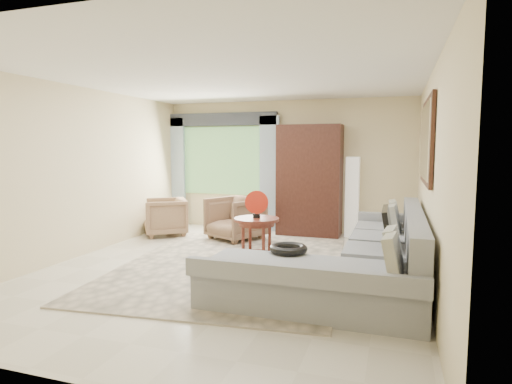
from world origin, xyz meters
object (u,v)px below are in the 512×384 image
(coffee_table, at_px, (257,239))
(armchair_left, at_px, (165,217))
(tv_screen, at_px, (388,228))
(potted_plant, at_px, (173,218))
(armchair_right, at_px, (235,219))
(armoire, at_px, (310,180))
(sectional_sofa, at_px, (364,264))
(floor_lamp, at_px, (352,197))

(coffee_table, distance_m, armchair_left, 2.60)
(tv_screen, relative_size, potted_plant, 1.49)
(potted_plant, bearing_deg, armchair_right, -17.42)
(coffee_table, height_order, armoire, armoire)
(tv_screen, bearing_deg, sectional_sofa, -158.45)
(armoire, bearing_deg, potted_plant, -171.14)
(coffee_table, bearing_deg, armchair_right, 122.50)
(tv_screen, height_order, armoire, armoire)
(coffee_table, distance_m, armchair_right, 1.56)
(sectional_sofa, bearing_deg, tv_screen, 21.55)
(tv_screen, xyz_separation_m, armchair_left, (-4.09, 1.85, -0.36))
(armchair_left, relative_size, armoire, 0.37)
(floor_lamp, bearing_deg, tv_screen, -76.21)
(sectional_sofa, relative_size, armchair_right, 4.03)
(armoire, bearing_deg, coffee_table, -98.61)
(sectional_sofa, bearing_deg, potted_plant, 148.04)
(floor_lamp, bearing_deg, coffee_table, -116.42)
(armchair_left, relative_size, floor_lamp, 0.52)
(sectional_sofa, xyz_separation_m, tv_screen, (0.27, 0.11, 0.44))
(sectional_sofa, relative_size, armchair_left, 4.43)
(armchair_right, xyz_separation_m, floor_lamp, (1.98, 0.97, 0.36))
(tv_screen, height_order, coffee_table, tv_screen)
(potted_plant, height_order, armoire, armoire)
(armchair_right, bearing_deg, sectional_sofa, -12.43)
(armchair_left, distance_m, floor_lamp, 3.56)
(potted_plant, relative_size, armoire, 0.24)
(tv_screen, bearing_deg, floor_lamp, 103.79)
(sectional_sofa, height_order, coffee_table, sectional_sofa)
(floor_lamp, bearing_deg, potted_plant, -172.17)
(sectional_sofa, height_order, floor_lamp, floor_lamp)
(armchair_left, height_order, potted_plant, armchair_left)
(armoire, relative_size, floor_lamp, 1.40)
(coffee_table, xyz_separation_m, floor_lamp, (1.14, 2.29, 0.41))
(armoire, xyz_separation_m, floor_lamp, (0.80, 0.06, -0.30))
(coffee_table, distance_m, armoire, 2.36)
(coffee_table, relative_size, armchair_left, 0.84)
(potted_plant, distance_m, armoire, 2.88)
(armchair_right, distance_m, floor_lamp, 2.23)
(sectional_sofa, xyz_separation_m, potted_plant, (-3.96, 2.47, -0.03))
(sectional_sofa, distance_m, armoire, 3.24)
(coffee_table, height_order, armchair_left, armchair_left)
(sectional_sofa, height_order, tv_screen, tv_screen)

